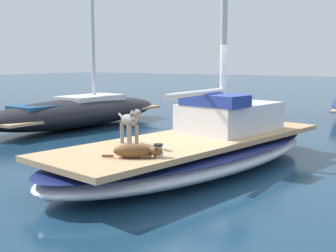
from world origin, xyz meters
name	(u,v)px	position (x,y,z in m)	size (l,w,h in m)	color
ground_plane	(195,170)	(0.00, 0.00, 0.00)	(120.00, 120.00, 0.00)	navy
sailboat_main	(195,153)	(0.00, 0.00, 0.34)	(3.64, 7.54, 0.66)	white
cabin_house	(229,115)	(0.19, 1.10, 1.01)	(1.73, 2.42, 0.84)	silver
dog_grey	(130,122)	(-0.59, -1.34, 1.08)	(0.86, 0.52, 0.70)	gray
dog_brown	(135,151)	(0.15, -2.17, 0.77)	(0.84, 0.59, 0.22)	brown
deck_winch	(158,151)	(0.42, -1.91, 0.76)	(0.16, 0.16, 0.21)	#B7B7BC
moored_boat_port_side	(78,111)	(-6.28, 3.08, 0.51)	(2.57, 7.50, 5.73)	black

